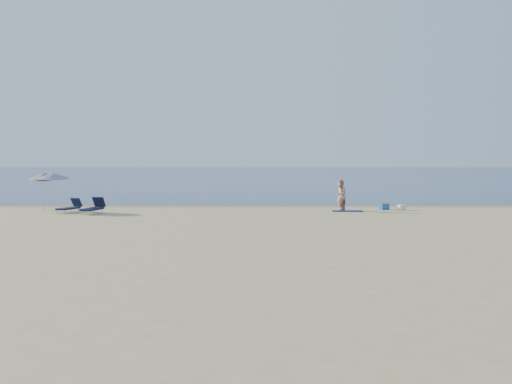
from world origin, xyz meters
TOP-DOWN VIEW (x-y plane):
  - ground at (0.00, 0.00)m, footprint 160.00×160.00m
  - sea at (0.00, 100.00)m, footprint 240.00×160.00m
  - wet_sand_strip at (0.00, 19.40)m, footprint 240.00×1.60m
  - person_left at (4.41, 16.27)m, footprint 0.38×0.57m
  - person_right at (4.38, 16.24)m, footprint 0.87×0.97m
  - beach_towel at (4.69, 15.65)m, footprint 1.65×0.99m
  - white_bag at (7.70, 16.42)m, footprint 0.43×0.41m
  - blue_cooler at (6.83, 16.76)m, footprint 0.58×0.51m
  - umbrella_near at (-10.79, 15.64)m, footprint 1.98×2.00m
  - umbrella_far at (-11.39, 16.12)m, footprint 1.74×1.76m
  - lounger_left at (-9.73, 14.99)m, footprint 1.03×1.73m
  - lounger_right at (-8.33, 14.28)m, footprint 0.93×1.91m

SIDE VIEW (x-z plane):
  - ground at x=0.00m, z-range 0.00..0.00m
  - wet_sand_strip at x=0.00m, z-range 0.00..0.00m
  - sea at x=0.00m, z-range 0.00..0.01m
  - beach_towel at x=4.69m, z-range 0.00..0.03m
  - white_bag at x=7.70m, z-range 0.00..0.30m
  - blue_cooler at x=6.83m, z-range 0.00..0.34m
  - lounger_left at x=-9.73m, z-range -0.10..0.63m
  - lounger_right at x=-8.33m, z-range -0.11..0.70m
  - person_left at x=4.41m, z-range 0.00..1.55m
  - person_right at x=4.38m, z-range 0.00..1.63m
  - umbrella_far at x=-11.39m, z-range 0.77..2.95m
  - umbrella_near at x=-10.79m, z-range 0.80..2.95m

